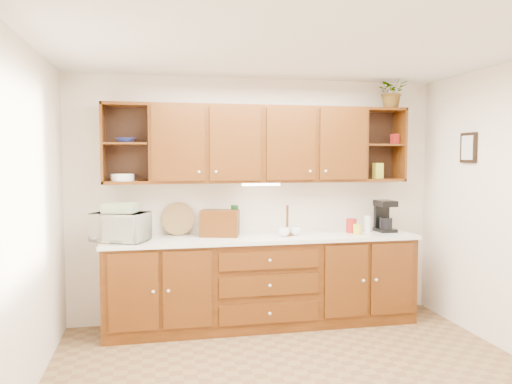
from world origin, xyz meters
name	(u,v)px	position (x,y,z in m)	size (l,w,h in m)	color
ceiling	(305,41)	(0.00, 0.00, 2.60)	(4.00, 4.00, 0.00)	white
back_wall	(257,199)	(0.00, 1.75, 1.30)	(4.00, 4.00, 0.00)	#F1E2CB
left_wall	(17,226)	(-2.00, 0.00, 1.30)	(3.50, 3.50, 0.00)	#F1E2CB
base_cabinets	(263,282)	(0.00, 1.45, 0.45)	(3.20, 0.60, 0.90)	#3A1C06
countertop	(263,238)	(0.00, 1.44, 0.92)	(3.24, 0.64, 0.04)	silver
upper_cabinets	(261,144)	(0.01, 1.59, 1.89)	(3.20, 0.33, 0.80)	#3A1C06
undercabinet_light	(261,185)	(0.00, 1.53, 1.47)	(0.40, 0.05, 0.03)	white
framed_picture	(469,148)	(1.98, 0.90, 1.85)	(0.03, 0.24, 0.30)	black
wicker_basket	(110,234)	(-1.52, 1.40, 1.01)	(0.26, 0.26, 0.14)	olive
microwave	(120,227)	(-1.42, 1.40, 1.08)	(0.51, 0.34, 0.28)	beige
towel_stack	(120,208)	(-1.42, 1.40, 1.27)	(0.30, 0.22, 0.09)	#F0E470
wine_bottle	(235,220)	(-0.27, 1.59, 1.10)	(0.08, 0.08, 0.32)	black
woven_tray	(178,234)	(-0.86, 1.69, 0.95)	(0.34, 0.34, 0.02)	olive
bread_box	(220,223)	(-0.44, 1.53, 1.08)	(0.39, 0.24, 0.27)	#3A1C06
mug_tree	(287,231)	(0.26, 1.44, 0.99)	(0.27, 0.28, 0.32)	#3A1C06
canister_red	(351,226)	(0.99, 1.49, 1.01)	(0.11, 0.11, 0.15)	#A51B18
canister_white	(368,224)	(1.19, 1.51, 1.03)	(0.07, 0.07, 0.18)	white
canister_yellow	(358,229)	(1.00, 1.34, 0.99)	(0.09, 0.09, 0.11)	gold
coffee_maker	(384,216)	(1.38, 1.50, 1.11)	(0.19, 0.24, 0.34)	black
bowl_stack	(126,140)	(-1.37, 1.58, 1.92)	(0.19, 0.19, 0.05)	navy
plate_stack	(123,177)	(-1.41, 1.58, 1.56)	(0.23, 0.23, 0.07)	white
pantry_box_yellow	(378,171)	(1.32, 1.55, 1.61)	(0.10, 0.07, 0.17)	gold
pantry_box_red	(395,139)	(1.52, 1.56, 1.96)	(0.07, 0.07, 0.11)	#A51B18
potted_plant	(392,92)	(1.48, 1.55, 2.47)	(0.33, 0.28, 0.36)	#999999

